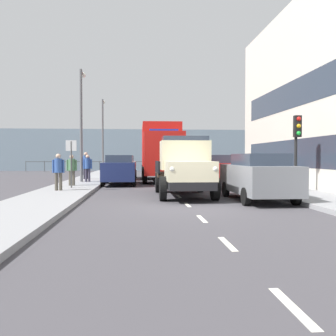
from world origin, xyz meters
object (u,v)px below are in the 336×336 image
at_px(pedestrian_strolling, 88,166).
at_px(lamp_post_promenade, 81,115).
at_px(pedestrian_in_dark_coat, 86,163).
at_px(car_red_kerbside_1, 220,170).
at_px(pedestrian_with_bag, 58,169).
at_px(car_navy_oppositeside_0, 120,169).
at_px(car_black_kerbside_2, 201,167).
at_px(traffic_light_near, 297,136).
at_px(car_grey_kerbside_near, 258,176).
at_px(lamp_post_far, 103,129).
at_px(car_silver_oppositeside_1, 124,167).
at_px(pedestrian_couple_a, 72,168).
at_px(truck_vintage_cream, 185,168).
at_px(street_sign, 71,155).
at_px(lorry_cargo_red, 161,150).

bearing_deg(pedestrian_strolling, lamp_post_promenade, -38.67).
bearing_deg(pedestrian_in_dark_coat, car_red_kerbside_1, 146.70).
relative_size(car_red_kerbside_1, pedestrian_with_bag, 2.58).
xyz_separation_m(car_navy_oppositeside_0, pedestrian_strolling, (1.91, -0.40, 0.19)).
height_order(car_black_kerbside_2, pedestrian_with_bag, pedestrian_with_bag).
bearing_deg(traffic_light_near, car_grey_kerbside_near, 38.14).
relative_size(car_grey_kerbside_near, lamp_post_far, 0.66).
bearing_deg(car_silver_oppositeside_1, car_black_kerbside_2, 160.60).
height_order(car_red_kerbside_1, car_navy_oppositeside_0, same).
distance_m(car_navy_oppositeside_0, pedestrian_with_bag, 5.70).
height_order(car_black_kerbside_2, lamp_post_promenade, lamp_post_promenade).
height_order(pedestrian_couple_a, lamp_post_far, lamp_post_far).
distance_m(pedestrian_in_dark_coat, lamp_post_promenade, 3.84).
bearing_deg(car_black_kerbside_2, car_red_kerbside_1, 90.00).
bearing_deg(car_black_kerbside_2, truck_vintage_cream, 76.65).
height_order(pedestrian_strolling, lamp_post_promenade, lamp_post_promenade).
bearing_deg(car_silver_oppositeside_1, lamp_post_far, -70.70).
relative_size(pedestrian_in_dark_coat, lamp_post_promenade, 0.27).
xyz_separation_m(truck_vintage_cream, pedestrian_couple_a, (5.27, -4.36, -0.11)).
distance_m(car_red_kerbside_1, pedestrian_strolling, 7.76).
relative_size(truck_vintage_cream, car_black_kerbside_2, 1.28).
relative_size(car_grey_kerbside_near, pedestrian_couple_a, 2.81).
bearing_deg(lamp_post_promenade, traffic_light_near, 144.54).
height_order(car_silver_oppositeside_1, street_sign, street_sign).
bearing_deg(lamp_post_far, car_black_kerbside_2, 133.51).
relative_size(car_grey_kerbside_near, lamp_post_promenade, 0.66).
distance_m(truck_vintage_cream, pedestrian_in_dark_coat, 11.38).
bearing_deg(pedestrian_couple_a, pedestrian_with_bag, 88.42).
xyz_separation_m(pedestrian_in_dark_coat, traffic_light_near, (-10.20, 9.69, 1.27)).
height_order(lorry_cargo_red, pedestrian_couple_a, lorry_cargo_red).
bearing_deg(car_navy_oppositeside_0, car_black_kerbside_2, -145.06).
height_order(traffic_light_near, lamp_post_far, lamp_post_far).
height_order(car_silver_oppositeside_1, traffic_light_near, traffic_light_near).
bearing_deg(lorry_cargo_red, car_navy_oppositeside_0, 52.17).
xyz_separation_m(pedestrian_with_bag, pedestrian_in_dark_coat, (0.04, -8.39, 0.12)).
xyz_separation_m(truck_vintage_cream, car_silver_oppositeside_1, (2.96, -12.55, -0.28)).
bearing_deg(street_sign, pedestrian_couple_a, -80.44).
xyz_separation_m(car_black_kerbside_2, lamp_post_promenade, (7.77, 3.12, 3.21)).
bearing_deg(pedestrian_couple_a, car_navy_oppositeside_0, -133.48).
height_order(pedestrian_in_dark_coat, street_sign, street_sign).
xyz_separation_m(truck_vintage_cream, car_black_kerbside_2, (-2.52, -10.62, -0.28)).
height_order(pedestrian_with_bag, pedestrian_strolling, pedestrian_with_bag).
relative_size(car_grey_kerbside_near, pedestrian_strolling, 2.77).
height_order(truck_vintage_cream, car_navy_oppositeside_0, truck_vintage_cream).
height_order(lorry_cargo_red, lamp_post_far, lamp_post_far).
height_order(car_navy_oppositeside_0, street_sign, street_sign).
bearing_deg(car_navy_oppositeside_0, pedestrian_with_bag, 65.20).
distance_m(car_navy_oppositeside_0, lamp_post_promenade, 4.00).
xyz_separation_m(car_silver_oppositeside_1, traffic_light_near, (-7.77, 12.22, 1.58)).
bearing_deg(car_silver_oppositeside_1, truck_vintage_cream, 103.25).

